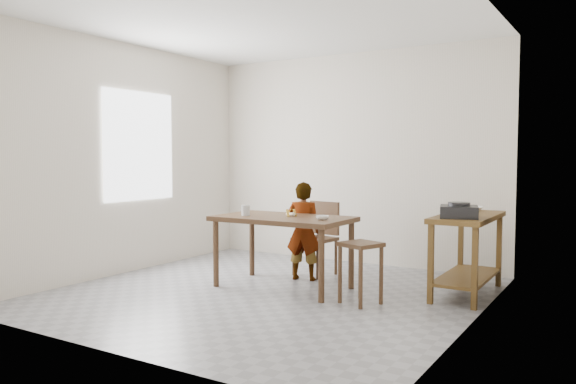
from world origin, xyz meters
The scene contains 17 objects.
floor centered at (0.00, 0.00, -0.02)m, with size 4.00×4.00×0.04m, color gray.
ceiling centered at (0.00, 0.00, 2.72)m, with size 4.00×4.00×0.04m, color white.
wall_back centered at (0.00, 2.02, 1.35)m, with size 4.00×0.04×2.70m, color beige.
wall_front centered at (0.00, -2.02, 1.35)m, with size 4.00×0.04×2.70m, color beige.
wall_left centered at (-2.02, 0.00, 1.35)m, with size 0.04×4.00×2.70m, color beige.
wall_right centered at (2.02, 0.00, 1.35)m, with size 0.04×4.00×2.70m, color beige.
window_pane centered at (-1.97, 0.20, 1.50)m, with size 0.02×1.10×1.30m, color white.
dining_table centered at (0.00, 0.30, 0.38)m, with size 1.40×0.80×0.75m, color #432C1A, non-canonical shape.
prep_counter centered at (1.72, 1.00, 0.40)m, with size 0.50×1.20×0.80m, color brown, non-canonical shape.
child centered at (-0.01, 0.74, 0.55)m, with size 0.40×0.26×1.09m, color silver.
dining_chair centered at (-0.02, 1.03, 0.42)m, with size 0.41×0.41×0.84m, color #432C1A, non-canonical shape.
stool centered at (0.96, 0.13, 0.29)m, with size 0.33×0.33×0.58m, color #432C1A, non-canonical shape.
glass_tumbler centered at (-0.39, 0.18, 0.81)m, with size 0.09×0.09×0.11m, color silver.
small_bowl centered at (0.50, 0.24, 0.77)m, with size 0.13×0.13×0.04m, color white.
banana centered at (0.06, 0.36, 0.78)m, with size 0.15×0.11×0.05m, color gold, non-canonical shape.
serving_bowl centered at (1.68, 1.37, 0.83)m, with size 0.21×0.21×0.05m, color white.
gas_burner centered at (1.72, 0.67, 0.86)m, with size 0.34×0.34×0.11m, color black.
Camera 1 is at (3.08, -4.64, 1.37)m, focal length 35.00 mm.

